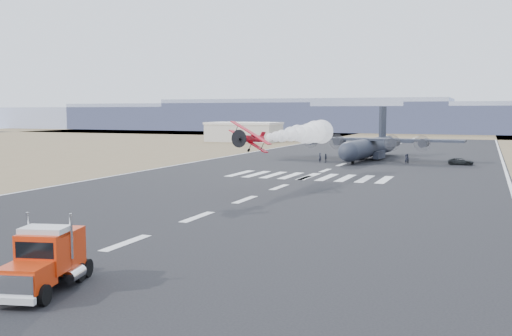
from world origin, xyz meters
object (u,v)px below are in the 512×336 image
Objects in this scene: crew_d at (326,158)px; crew_f at (346,157)px; aerobatic_biplane at (250,138)px; hangar_left at (244,132)px; crew_h at (362,157)px; crew_e at (349,157)px; crew_g at (406,159)px; support_vehicle at (461,161)px; crew_c at (359,157)px; transport_aircraft at (369,146)px; semi_truck at (47,259)px; crew_a at (320,158)px; crew_b at (407,159)px.

crew_f is (2.97, 5.65, -0.09)m from crew_d.
crew_d is at bearing 98.96° from aerobatic_biplane.
aerobatic_biplane reaches higher than hangar_left.
crew_h is (6.03, 6.41, -0.09)m from crew_d.
crew_g is at bearing 85.51° from crew_e.
aerobatic_biplane reaches higher than support_vehicle.
aerobatic_biplane is (50.80, -116.60, 3.62)m from hangar_left.
crew_c reaches higher than crew_d.
transport_aircraft is at bearing 91.59° from aerobatic_biplane.
hangar_left is 82.93m from crew_h.
semi_truck is 98.03m from transport_aircraft.
crew_e is at bearing 94.68° from aerobatic_biplane.
crew_g is at bearing 149.49° from crew_f.
crew_g is at bearing 70.11° from semi_truck.
aerobatic_biplane is 3.48× the size of crew_f.
hangar_left is 81.57m from crew_f.
crew_a is (46.72, -69.45, -2.46)m from hangar_left.
crew_f is (-2.58, -0.26, -0.11)m from crew_c.
hangar_left is 4.35× the size of aerobatic_biplane.
crew_h is (3.06, 0.76, -0.00)m from crew_f.
crew_g is at bearing -125.99° from crew_a.
hangar_left is at bearing 32.35° from crew_g.
hangar_left is 98.19m from support_vehicle.
support_vehicle is at bearing -41.30° from hangar_left.
aerobatic_biplane reaches higher than semi_truck.
crew_f is at bearing 65.67° from crew_g.
crew_h is at bearing 126.13° from crew_e.
crew_d is 6.39m from crew_f.
semi_truck is 4.54× the size of crew_b.
semi_truck reaches higher than crew_c.
aerobatic_biplane is 1.17× the size of support_vehicle.
crew_f is 0.88× the size of crew_g.
crew_h is at bearing 176.44° from crew_f.
semi_truck is at bearing 8.29° from crew_e.
transport_aircraft reaches higher than crew_c.
crew_h is at bearing 162.61° from crew_c.
crew_b is 1.78m from crew_g.
crew_h is at bearing 57.69° from crew_g.
crew_b is at bearing 95.10° from crew_d.
hangar_left is 127.24m from aerobatic_biplane.
support_vehicle is 2.97× the size of crew_f.
aerobatic_biplane is 0.14× the size of transport_aircraft.
crew_g is (15.64, 2.72, 0.02)m from crew_d.
transport_aircraft is 21.70× the size of crew_g.
crew_d is (47.90, -69.35, -2.51)m from hangar_left.
crew_b is at bearing -120.18° from crew_a.
crew_h is (-9.58, 1.91, -0.12)m from crew_b.
crew_b is 1.15× the size of crew_f.
crew_c is at bearing 86.15° from support_vehicle.
crew_a reaches higher than crew_f.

